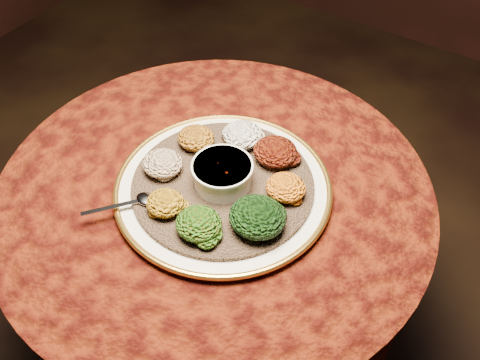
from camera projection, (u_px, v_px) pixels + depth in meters
The scene contains 13 objects.
table at pixel (216, 236), 1.30m from camera, with size 0.96×0.96×0.73m.
platter at pixel (223, 188), 1.15m from camera, with size 0.57×0.57×0.02m.
injera at pixel (223, 184), 1.14m from camera, with size 0.39×0.39×0.01m, color brown.
stew_bowl at pixel (222, 173), 1.12m from camera, with size 0.13×0.13×0.05m.
spoon at pixel (141, 200), 1.10m from camera, with size 0.11×0.12×0.01m.
portion_ayib at pixel (242, 135), 1.21m from camera, with size 0.09×0.09×0.04m, color white.
portion_kitfo at pixel (275, 151), 1.17m from camera, with size 0.10×0.09×0.05m, color black.
portion_tikil at pixel (286, 187), 1.10m from camera, with size 0.08×0.08×0.04m, color #A96A0E.
portion_gomen at pixel (257, 217), 1.04m from camera, with size 0.11×0.11×0.05m, color black.
portion_mixveg at pixel (199, 224), 1.03m from camera, with size 0.09×0.09×0.04m, color #8C3109.
portion_kik at pixel (165, 203), 1.08m from camera, with size 0.08×0.07×0.04m, color #9E700D.
portion_timatim at pixel (163, 164), 1.15m from camera, with size 0.09×0.08×0.04m, color #750707.
portion_shiro at pixel (196, 138), 1.20m from camera, with size 0.08×0.08×0.04m, color #9E5F13.
Camera 1 is at (0.47, -0.63, 1.60)m, focal length 40.00 mm.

